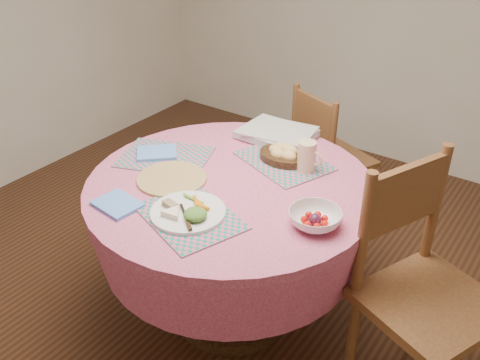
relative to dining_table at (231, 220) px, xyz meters
The scene contains 15 objects.
ground 0.56m from the dining_table, ahead, with size 4.00×4.00×0.00m, color #331C0F.
dining_table is the anchor object (origin of this frame).
chair_right 0.83m from the dining_table, ahead, with size 0.60×0.61×1.02m.
chair_back 0.98m from the dining_table, 91.16° to the left, with size 0.52×0.51×0.87m.
placemat_front 0.36m from the dining_table, 84.88° to the right, with size 0.40×0.30×0.01m, color #178271.
placemat_left 0.43m from the dining_table, behind, with size 0.40×0.30×0.01m, color #178271.
placemat_back 0.36m from the dining_table, 73.01° to the left, with size 0.40×0.30×0.01m, color #178271.
wicker_trivet 0.32m from the dining_table, 149.68° to the right, with size 0.30×0.30×0.01m, color olive.
napkin_near 0.52m from the dining_table, 122.68° to the right, with size 0.18×0.14×0.01m, color #5A8FE7.
napkin_far 0.47m from the dining_table, behind, with size 0.18×0.14×0.01m, color #5A8FE7.
dinner_plate 0.37m from the dining_table, 86.80° to the right, with size 0.29×0.29×0.05m.
bread_bowl 0.38m from the dining_table, 74.49° to the left, with size 0.23×0.23×0.08m.
latte_mug 0.44m from the dining_table, 51.91° to the left, with size 0.12×0.08×0.14m.
fruit_bowl 0.50m from the dining_table, ahead, with size 0.23×0.23×0.06m.
newspaper_stack 0.53m from the dining_table, 97.82° to the left, with size 0.37×0.29×0.04m.
Camera 1 is at (1.16, -1.57, 1.92)m, focal length 40.00 mm.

